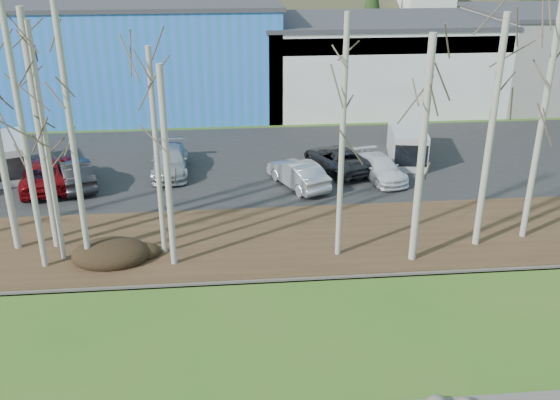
{
  "coord_description": "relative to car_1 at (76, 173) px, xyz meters",
  "views": [
    {
      "loc": [
        -0.35,
        -10.93,
        13.12
      ],
      "look_at": [
        1.95,
        13.49,
        2.5
      ],
      "focal_mm": 40.0,
      "sensor_mm": 36.0,
      "label": 1
    }
  ],
  "objects": [
    {
      "name": "birch_1",
      "position": [
        1.12,
        -8.42,
        4.25
      ],
      "size": [
        0.2,
        0.2,
        9.99
      ],
      "color": "beige",
      "rests_on": "far_bank"
    },
    {
      "name": "car_4",
      "position": [
        12.15,
        -1.17,
        -0.01
      ],
      "size": [
        3.25,
        4.73,
        1.48
      ],
      "primitive_type": "imported",
      "rotation": [
        0.0,
        0.0,
        3.56
      ],
      "color": "#BBBBBD",
      "rests_on": "parking_lot"
    },
    {
      "name": "birch_6",
      "position": [
        12.93,
        -9.12,
        4.37
      ],
      "size": [
        0.23,
        0.23,
        10.22
      ],
      "color": "beige",
      "rests_on": "far_bank"
    },
    {
      "name": "birch_10",
      "position": [
        0.48,
        -9.02,
        4.87
      ],
      "size": [
        0.24,
        0.24,
        11.21
      ],
      "color": "beige",
      "rests_on": "far_bank"
    },
    {
      "name": "birch_8",
      "position": [
        19.31,
        -8.74,
        4.31
      ],
      "size": [
        0.29,
        0.29,
        10.09
      ],
      "color": "beige",
      "rests_on": "far_bank"
    },
    {
      "name": "building_white",
      "position": [
        20.53,
        17.07,
        2.52
      ],
      "size": [
        18.36,
        12.24,
        6.8
      ],
      "color": "beige",
      "rests_on": "ground"
    },
    {
      "name": "far_bank_rocks",
      "position": [
        8.53,
        -10.61,
        -0.89
      ],
      "size": [
        80.0,
        0.8,
        0.46
      ],
      "primitive_type": null,
      "color": "#47423D",
      "rests_on": "ground"
    },
    {
      "name": "building_blue",
      "position": [
        2.53,
        17.09,
        3.27
      ],
      "size": [
        20.4,
        12.24,
        8.3
      ],
      "color": "#2473BA",
      "rests_on": "ground"
    },
    {
      "name": "van_white",
      "position": [
        19.27,
        2.36,
        0.3
      ],
      "size": [
        2.82,
        5.08,
        2.1
      ],
      "rotation": [
        0.0,
        0.0,
        -0.18
      ],
      "color": "silver",
      "rests_on": "parking_lot"
    },
    {
      "name": "birch_7",
      "position": [
        16.04,
        -9.86,
        4.02
      ],
      "size": [
        0.31,
        0.31,
        9.51
      ],
      "color": "beige",
      "rests_on": "far_bank"
    },
    {
      "name": "car_2",
      "position": [
        -1.55,
        0.17,
        0.03
      ],
      "size": [
        3.58,
        6.01,
        1.56
      ],
      "primitive_type": "imported",
      "rotation": [
        0.0,
        0.0,
        3.33
      ],
      "color": "maroon",
      "rests_on": "parking_lot"
    },
    {
      "name": "car_3",
      "position": [
        5.01,
        1.58,
        -0.02
      ],
      "size": [
        2.22,
        5.08,
        1.45
      ],
      "primitive_type": "imported",
      "rotation": [
        0.0,
        0.0,
        0.04
      ],
      "color": "#9DA2A6",
      "rests_on": "parking_lot"
    },
    {
      "name": "river",
      "position": [
        8.53,
        -14.71,
        -0.89
      ],
      "size": [
        80.0,
        8.0,
        0.9
      ],
      "primitive_type": null,
      "color": "#141E32",
      "rests_on": "ground"
    },
    {
      "name": "car_6",
      "position": [
        16.91,
        -0.46,
        -0.11
      ],
      "size": [
        2.78,
        4.73,
        1.29
      ],
      "primitive_type": "imported",
      "rotation": [
        0.0,
        0.0,
        0.23
      ],
      "color": "white",
      "rests_on": "parking_lot"
    },
    {
      "name": "parking_lot",
      "position": [
        8.53,
        3.09,
        -0.82
      ],
      "size": [
        80.0,
        14.0,
        0.14
      ],
      "primitive_type": "cube",
      "color": "black",
      "rests_on": "ground"
    },
    {
      "name": "birch_4",
      "position": [
        5.88,
        -9.3,
        3.48
      ],
      "size": [
        0.26,
        0.26,
        8.44
      ],
      "color": "beige",
      "rests_on": "far_bank"
    },
    {
      "name": "birch_5",
      "position": [
        5.4,
        -8.24,
        3.73
      ],
      "size": [
        0.23,
        0.23,
        8.93
      ],
      "color": "beige",
      "rests_on": "far_bank"
    },
    {
      "name": "birch_11",
      "position": [
        0.57,
        -7.2,
        4.42
      ],
      "size": [
        0.3,
        0.3,
        10.32
      ],
      "color": "beige",
      "rests_on": "far_bank"
    },
    {
      "name": "dirt_mound",
      "position": [
        3.18,
        -8.74,
        -0.41
      ],
      "size": [
        3.33,
        2.35,
        0.65
      ],
      "primitive_type": "ellipsoid",
      "color": "black",
      "rests_on": "far_bank"
    },
    {
      "name": "far_bank",
      "position": [
        8.53,
        -7.41,
        -0.81
      ],
      "size": [
        80.0,
        7.0,
        0.15
      ],
      "primitive_type": "cube",
      "color": "#382616",
      "rests_on": "ground"
    },
    {
      "name": "car_1",
      "position": [
        0.0,
        0.0,
        0.0
      ],
      "size": [
        3.01,
        4.81,
        1.5
      ],
      "primitive_type": "imported",
      "rotation": [
        0.0,
        0.0,
        3.48
      ],
      "color": "#232225",
      "rests_on": "parking_lot"
    },
    {
      "name": "birch_3",
      "position": [
        2.3,
        -9.02,
        4.87
      ],
      "size": [
        0.24,
        0.24,
        11.21
      ],
      "color": "beige",
      "rests_on": "far_bank"
    },
    {
      "name": "birch_9",
      "position": [
        21.76,
        -8.21,
        5.11
      ],
      "size": [
        0.27,
        0.27,
        11.69
      ],
      "color": "beige",
      "rests_on": "far_bank"
    },
    {
      "name": "van_grey",
      "position": [
        -4.09,
        2.19,
        0.29
      ],
      "size": [
        3.47,
        5.11,
        2.07
      ],
      "rotation": [
        0.0,
        0.0,
        0.35
      ],
      "color": "silver",
      "rests_on": "parking_lot"
    },
    {
      "name": "car_5",
      "position": [
        14.74,
        1.09,
        -0.04
      ],
      "size": [
        4.02,
        5.57,
        1.41
      ],
      "primitive_type": "imported",
      "rotation": [
        0.0,
        0.0,
        3.51
      ],
      "color": "#242527",
      "rests_on": "parking_lot"
    }
  ]
}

